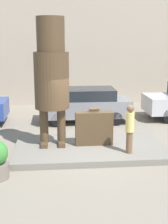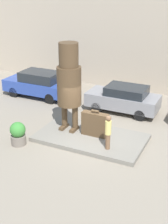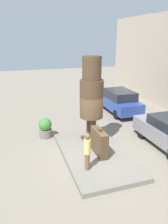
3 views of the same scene
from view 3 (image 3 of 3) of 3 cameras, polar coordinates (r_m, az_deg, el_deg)
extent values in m
plane|color=gray|center=(10.33, 2.83, -11.49)|extent=(60.00, 60.00, 0.00)
cube|color=slate|center=(10.28, 2.84, -11.01)|extent=(5.07, 2.84, 0.20)
cube|color=#4C3823|center=(11.54, 0.89, -6.51)|extent=(0.23, 0.66, 0.14)
cube|color=#4C3823|center=(11.05, 1.89, -7.75)|extent=(0.23, 0.66, 0.14)
cylinder|color=#4C3823|center=(11.31, 1.38, -3.49)|extent=(0.29, 0.29, 1.15)
cylinder|color=#4C3823|center=(10.80, 2.42, -4.61)|extent=(0.29, 0.29, 1.15)
cylinder|color=#4C3823|center=(10.56, 1.97, 3.45)|extent=(1.15, 1.15, 1.84)
cylinder|color=#4C3823|center=(10.27, 2.07, 11.40)|extent=(0.90, 0.90, 1.11)
cube|color=#4C3823|center=(9.89, 4.00, -7.89)|extent=(1.27, 0.37, 1.14)
cylinder|color=#4C3823|center=(9.61, 4.09, -4.32)|extent=(0.35, 0.11, 0.11)
cylinder|color=brown|center=(8.89, 0.85, -12.80)|extent=(0.20, 0.20, 0.71)
cylinder|color=#DBC66B|center=(8.55, 0.87, -9.00)|extent=(0.27, 0.27, 0.63)
sphere|color=brown|center=(8.36, 0.88, -6.39)|extent=(0.24, 0.24, 0.24)
cube|color=#284293|center=(16.22, 8.90, 2.43)|extent=(4.37, 1.77, 0.74)
cube|color=#1E2328|center=(15.86, 9.37, 4.54)|extent=(2.40, 1.59, 0.60)
cylinder|color=black|center=(17.18, 4.44, 2.24)|extent=(0.64, 0.18, 0.64)
cylinder|color=black|center=(17.83, 9.17, 2.67)|extent=(0.64, 0.18, 0.64)
cylinder|color=black|center=(14.84, 8.42, -0.62)|extent=(0.64, 0.18, 0.64)
cylinder|color=black|center=(15.59, 13.67, 0.00)|extent=(0.64, 0.18, 0.64)
cylinder|color=black|center=(12.32, 14.70, -5.28)|extent=(0.62, 0.18, 0.62)
cylinder|color=black|center=(13.19, 20.45, -4.24)|extent=(0.62, 0.18, 0.62)
cylinder|color=#70665B|center=(12.27, -9.97, -5.49)|extent=(0.69, 0.69, 0.44)
sphere|color=#387F33|center=(12.07, -10.11, -3.23)|extent=(0.71, 0.71, 0.71)
camera|label=1|loc=(11.68, -53.23, 4.33)|focal=50.00mm
camera|label=2|loc=(9.32, -93.26, 10.81)|focal=50.00mm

